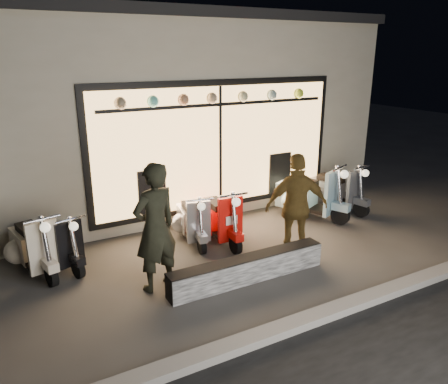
{
  "coord_description": "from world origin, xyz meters",
  "views": [
    {
      "loc": [
        -3.32,
        -5.77,
        3.39
      ],
      "look_at": [
        0.16,
        0.6,
        1.05
      ],
      "focal_mm": 35.0,
      "sensor_mm": 36.0,
      "label": 1
    }
  ],
  "objects_px": {
    "man": "(155,228)",
    "woman": "(297,207)",
    "graffiti_barrier": "(248,269)",
    "scooter_red": "(217,217)",
    "scooter_silver": "(192,220)"
  },
  "relations": [
    {
      "from": "scooter_silver",
      "to": "man",
      "type": "height_order",
      "value": "man"
    },
    {
      "from": "scooter_silver",
      "to": "scooter_red",
      "type": "height_order",
      "value": "scooter_red"
    },
    {
      "from": "graffiti_barrier",
      "to": "scooter_red",
      "type": "relative_size",
      "value": 1.82
    },
    {
      "from": "graffiti_barrier",
      "to": "scooter_red",
      "type": "xyz_separation_m",
      "value": [
        0.35,
        1.67,
        0.22
      ]
    },
    {
      "from": "man",
      "to": "woman",
      "type": "height_order",
      "value": "man"
    },
    {
      "from": "scooter_silver",
      "to": "scooter_red",
      "type": "distance_m",
      "value": 0.48
    },
    {
      "from": "graffiti_barrier",
      "to": "woman",
      "type": "xyz_separation_m",
      "value": [
        1.16,
        0.35,
        0.71
      ]
    },
    {
      "from": "scooter_silver",
      "to": "woman",
      "type": "bearing_deg",
      "value": -40.14
    },
    {
      "from": "scooter_red",
      "to": "woman",
      "type": "distance_m",
      "value": 1.63
    },
    {
      "from": "scooter_silver",
      "to": "scooter_red",
      "type": "relative_size",
      "value": 0.93
    },
    {
      "from": "man",
      "to": "woman",
      "type": "xyz_separation_m",
      "value": [
        2.46,
        -0.12,
        -0.06
      ]
    },
    {
      "from": "scooter_silver",
      "to": "woman",
      "type": "xyz_separation_m",
      "value": [
        1.25,
        -1.52,
        0.53
      ]
    },
    {
      "from": "scooter_red",
      "to": "woman",
      "type": "xyz_separation_m",
      "value": [
        0.81,
        -1.32,
        0.49
      ]
    },
    {
      "from": "graffiti_barrier",
      "to": "woman",
      "type": "relative_size",
      "value": 1.44
    },
    {
      "from": "scooter_silver",
      "to": "man",
      "type": "xyz_separation_m",
      "value": [
        -1.21,
        -1.4,
        0.59
      ]
    }
  ]
}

